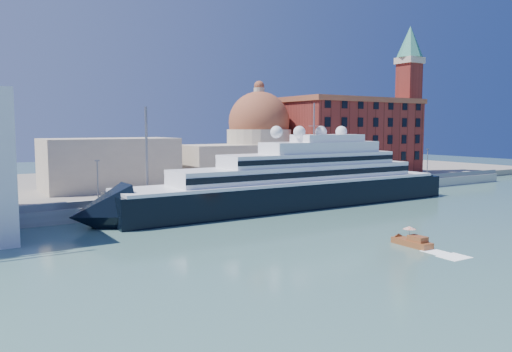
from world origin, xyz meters
TOP-DOWN VIEW (x-y plane):
  - ground at (0.00, 0.00)m, footprint 400.00×400.00m
  - quay at (0.00, 34.00)m, footprint 180.00×10.00m
  - land at (0.00, 75.00)m, footprint 260.00×72.00m
  - quay_fence at (0.00, 29.50)m, footprint 180.00×0.10m
  - superyacht at (5.10, 23.00)m, footprint 84.74×11.75m
  - water_taxi at (1.36, -13.58)m, footprint 2.21×6.08m
  - warehouse at (52.00, 52.00)m, footprint 43.00×19.00m
  - campanile at (76.00, 52.00)m, footprint 8.40×8.40m
  - church at (6.39, 57.72)m, footprint 66.00×18.00m
  - lamp_posts at (-12.67, 32.27)m, footprint 120.80×2.40m

SIDE VIEW (x-z plane):
  - ground at x=0.00m, z-range 0.00..0.00m
  - water_taxi at x=1.36m, z-range -0.74..2.11m
  - land at x=0.00m, z-range 0.00..2.00m
  - quay at x=0.00m, z-range 0.00..2.50m
  - quay_fence at x=0.00m, z-range 2.50..3.70m
  - superyacht at x=5.10m, z-range -8.29..17.03m
  - lamp_posts at x=-12.67m, z-range 0.84..18.84m
  - church at x=6.39m, z-range -1.84..23.66m
  - warehouse at x=52.00m, z-range 2.16..25.41m
  - campanile at x=76.00m, z-range 5.26..52.26m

